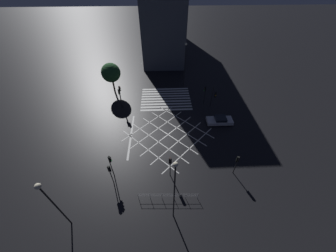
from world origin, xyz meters
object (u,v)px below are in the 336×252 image
traffic_light_nw_cross (237,162)px  traffic_light_ne_main (111,162)px  traffic_light_sw_cross (214,95)px  traffic_light_se_main (120,93)px  waiting_car (220,120)px  traffic_light_ne_cross (110,171)px  street_lamp_east (185,59)px  traffic_light_se_cross (120,95)px  traffic_light_median_north (170,163)px  street_lamp_far (175,187)px  traffic_light_sw_main (205,92)px  street_lamp_west (49,198)px  street_tree_near (111,73)px

traffic_light_nw_cross → traffic_light_ne_main: 15.52m
traffic_light_ne_main → traffic_light_sw_cross: (-15.52, -13.34, 0.33)m
traffic_light_se_main → waiting_car: (-16.98, 5.05, -2.66)m
traffic_light_ne_main → traffic_light_ne_cross: bearing=-88.8°
street_lamp_east → traffic_light_ne_main: bearing=63.1°
traffic_light_se_cross → waiting_car: bearing=74.4°
street_lamp_east → traffic_light_ne_cross: bearing=64.1°
street_lamp_east → waiting_car: street_lamp_east is taller
traffic_light_median_north → traffic_light_se_main: bearing=28.6°
street_lamp_far → traffic_light_ne_main: bearing=-36.7°
traffic_light_ne_cross → street_lamp_far: street_lamp_far is taller
traffic_light_sw_main → street_lamp_west: (18.02, 21.06, 3.04)m
traffic_light_nw_cross → traffic_light_sw_main: bearing=4.3°
traffic_light_nw_cross → traffic_light_ne_main: traffic_light_ne_main is taller
traffic_light_se_main → waiting_car: size_ratio=1.05×
street_lamp_east → street_lamp_far: (3.98, 27.63, 0.13)m
traffic_light_median_north → traffic_light_sw_main: bearing=-24.8°
traffic_light_sw_cross → street_lamp_east: bearing=-154.4°
traffic_light_sw_main → waiting_car: 6.32m
traffic_light_se_cross → waiting_car: traffic_light_se_cross is taller
traffic_light_se_cross → traffic_light_sw_cross: (-16.50, 1.00, 0.17)m
traffic_light_se_cross → traffic_light_sw_cross: bearing=86.5°
traffic_light_median_north → street_tree_near: bearing=27.5°
traffic_light_se_main → street_tree_near: size_ratio=0.72×
traffic_light_median_north → traffic_light_ne_main: 7.22m
traffic_light_ne_cross → traffic_light_se_cross: (1.00, -15.28, 0.58)m
traffic_light_nw_cross → street_tree_near: bearing=43.0°
traffic_light_se_main → street_lamp_far: size_ratio=0.47×
traffic_light_se_cross → traffic_light_sw_cross: 16.53m
traffic_light_ne_cross → traffic_light_median_north: size_ratio=0.97×
traffic_light_se_cross → traffic_light_ne_main: size_ratio=1.06×
traffic_light_ne_main → street_lamp_west: street_lamp_west is taller
traffic_light_sw_main → street_lamp_far: bearing=71.2°
traffic_light_median_north → traffic_light_ne_main: (7.21, -0.17, 0.35)m
street_lamp_east → street_lamp_west: street_lamp_east is taller
traffic_light_nw_cross → traffic_light_ne_cross: bearing=92.8°
traffic_light_se_cross → traffic_light_se_main: bearing=159.8°
traffic_light_ne_cross → traffic_light_median_north: bearing=-83.9°
traffic_light_nw_cross → traffic_light_sw_cross: traffic_light_sw_cross is taller
street_lamp_west → traffic_light_se_main: bearing=-97.8°
traffic_light_sw_main → street_lamp_east: 8.26m
street_lamp_east → street_tree_near: street_lamp_east is taller
traffic_light_se_cross → waiting_car: 17.89m
traffic_light_sw_cross → street_lamp_west: street_lamp_west is taller
traffic_light_se_cross → street_tree_near: (2.22, -5.52, 1.52)m
street_lamp_west → traffic_light_ne_cross: bearing=-127.3°
traffic_light_ne_cross → traffic_light_sw_main: bearing=-41.4°
traffic_light_nw_cross → waiting_car: traffic_light_nw_cross is taller
traffic_light_ne_cross → traffic_light_se_cross: size_ratio=0.80×
traffic_light_se_cross → traffic_light_ne_cross: bearing=3.8°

